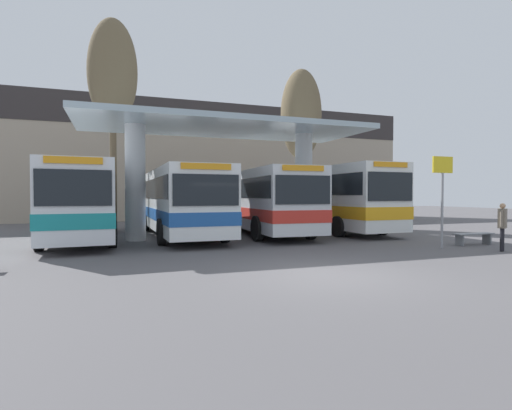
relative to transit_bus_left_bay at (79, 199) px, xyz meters
name	(u,v)px	position (x,y,z in m)	size (l,w,h in m)	color
ground_plane	(326,275)	(6.31, -10.30, -1.78)	(100.00, 100.00, 0.00)	#565456
townhouse_backdrop	(180,150)	(6.31, 12.57, 3.70)	(40.00, 0.58, 9.40)	tan
station_canopy	(226,144)	(6.31, -0.98, 2.54)	(13.04, 5.40, 5.23)	silver
transit_bus_left_bay	(79,199)	(0.00, 0.00, 0.00)	(3.04, 10.66, 3.19)	silver
transit_bus_center_bay	(179,200)	(4.39, 0.50, -0.04)	(2.96, 11.44, 3.11)	white
transit_bus_right_bay	(261,199)	(8.50, 0.11, -0.02)	(3.02, 10.40, 3.15)	silver
transit_bus_far_right_bay	(324,196)	(12.49, 0.79, 0.11)	(2.91, 11.16, 3.41)	white
waiting_bench_mid_platform	(474,236)	(14.74, -7.04, -1.44)	(1.76, 0.44, 0.46)	slate
info_sign_platform	(442,184)	(12.79, -7.40, 0.60)	(0.90, 0.09, 3.38)	gray
pedestrian_waiting	(502,222)	(14.17, -8.73, -0.76)	(0.57, 0.44, 1.68)	black
poplar_tree_behind_left	(113,74)	(1.41, 4.39, 6.80)	(2.64, 2.64, 11.60)	brown
poplar_tree_behind_right	(301,115)	(12.79, 4.34, 5.30)	(2.61, 2.61, 10.03)	brown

